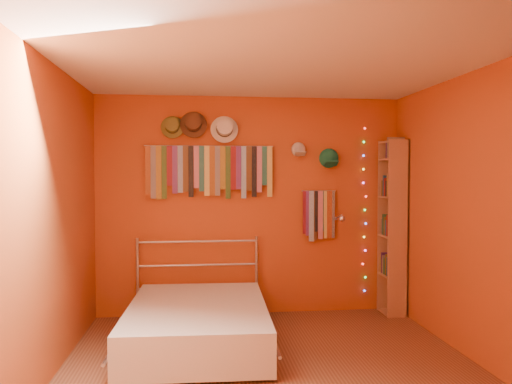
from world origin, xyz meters
name	(u,v)px	position (x,y,z in m)	size (l,w,h in m)	color
ground	(273,372)	(0.00, 0.00, 0.00)	(3.50, 3.50, 0.00)	brown
back_wall	(251,206)	(0.00, 1.75, 1.25)	(3.50, 0.02, 2.50)	#A8461B
right_wall	(478,217)	(1.75, 0.00, 1.25)	(0.02, 3.50, 2.50)	#A8461B
left_wall	(47,221)	(-1.75, 0.00, 1.25)	(0.02, 3.50, 2.50)	#A8461B
ceiling	(273,63)	(0.00, 0.00, 2.50)	(3.50, 3.50, 0.02)	white
tie_rack	(209,169)	(-0.48, 1.68, 1.67)	(1.45, 0.03, 0.61)	#B3B3B7
small_tie_rack	(319,213)	(0.79, 1.68, 1.16)	(0.40, 0.03, 0.59)	#B3B3B7
fedora_olive	(172,126)	(-0.89, 1.66, 2.14)	(0.26, 0.14, 0.25)	brown
fedora_brown	(193,124)	(-0.65, 1.65, 2.18)	(0.30, 0.16, 0.30)	#4D2E1B
fedora_white	(225,128)	(-0.31, 1.65, 2.13)	(0.31, 0.17, 0.31)	silver
cap_white	(298,150)	(0.55, 1.70, 1.90)	(0.17, 0.22, 0.17)	beige
cap_green	(329,158)	(0.91, 1.70, 1.80)	(0.20, 0.25, 0.20)	#186C4E
fairy_lights	(364,210)	(1.34, 1.71, 1.19)	(0.06, 0.02, 1.94)	#FF3333
reading_lamp	(341,219)	(1.00, 1.51, 1.11)	(0.07, 0.30, 0.09)	#B3B3B7
bookshelf	(396,226)	(1.66, 1.53, 1.02)	(0.25, 0.34, 2.00)	#A26C49
bed	(198,323)	(-0.61, 0.70, 0.21)	(1.43, 1.90, 0.90)	#B3B3B7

